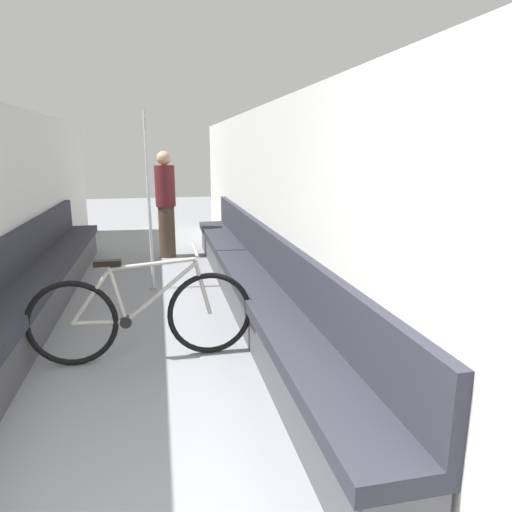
{
  "coord_description": "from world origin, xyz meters",
  "views": [
    {
      "loc": [
        0.17,
        -0.95,
        1.64
      ],
      "look_at": [
        1.32,
        4.42,
        0.34
      ],
      "focal_mm": 32.0,
      "sensor_mm": 36.0,
      "label": 1
    }
  ],
  "objects_px": {
    "bench_seat_row_left": "(30,296)",
    "bicycle": "(143,315)",
    "passenger_standing": "(166,203)",
    "bench_seat_row_right": "(251,282)",
    "grab_pole_near": "(149,206)"
  },
  "relations": [
    {
      "from": "bicycle",
      "to": "grab_pole_near",
      "type": "xyz_separation_m",
      "value": [
        0.06,
        1.91,
        0.63
      ]
    },
    {
      "from": "bench_seat_row_left",
      "to": "bench_seat_row_right",
      "type": "height_order",
      "value": "same"
    },
    {
      "from": "bench_seat_row_left",
      "to": "bench_seat_row_right",
      "type": "bearing_deg",
      "value": 0.0
    },
    {
      "from": "bench_seat_row_right",
      "to": "grab_pole_near",
      "type": "relative_size",
      "value": 3.05
    },
    {
      "from": "bench_seat_row_left",
      "to": "bicycle",
      "type": "bearing_deg",
      "value": -42.17
    },
    {
      "from": "grab_pole_near",
      "to": "passenger_standing",
      "type": "height_order",
      "value": "grab_pole_near"
    },
    {
      "from": "bicycle",
      "to": "passenger_standing",
      "type": "xyz_separation_m",
      "value": [
        0.27,
        3.57,
        0.46
      ]
    },
    {
      "from": "bench_seat_row_left",
      "to": "grab_pole_near",
      "type": "relative_size",
      "value": 3.05
    },
    {
      "from": "bench_seat_row_left",
      "to": "bench_seat_row_right",
      "type": "distance_m",
      "value": 2.13
    },
    {
      "from": "grab_pole_near",
      "to": "passenger_standing",
      "type": "distance_m",
      "value": 1.68
    },
    {
      "from": "bicycle",
      "to": "grab_pole_near",
      "type": "distance_m",
      "value": 2.01
    },
    {
      "from": "bicycle",
      "to": "bench_seat_row_left",
      "type": "bearing_deg",
      "value": 126.01
    },
    {
      "from": "bench_seat_row_left",
      "to": "bench_seat_row_right",
      "type": "xyz_separation_m",
      "value": [
        2.13,
        0.0,
        0.0
      ]
    },
    {
      "from": "passenger_standing",
      "to": "bicycle",
      "type": "bearing_deg",
      "value": 99.81
    },
    {
      "from": "bench_seat_row_left",
      "to": "passenger_standing",
      "type": "xyz_separation_m",
      "value": [
        1.34,
        2.6,
        0.54
      ]
    }
  ]
}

